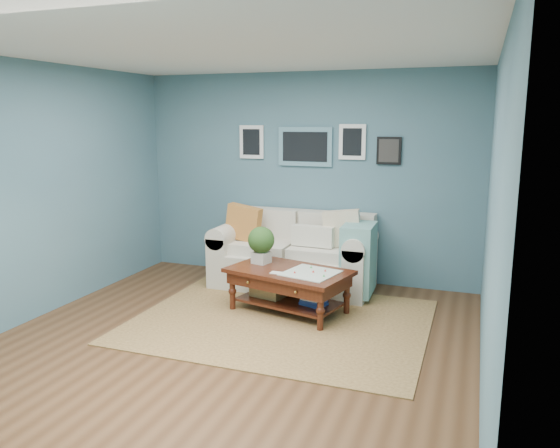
% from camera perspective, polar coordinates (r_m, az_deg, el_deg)
% --- Properties ---
extents(room_shell, '(5.00, 5.02, 2.70)m').
position_cam_1_polar(room_shell, '(4.93, -5.80, 2.17)').
color(room_shell, brown).
rests_on(room_shell, ground).
extents(area_rug, '(3.02, 2.41, 0.01)m').
position_cam_1_polar(area_rug, '(5.85, 0.07, -10.10)').
color(area_rug, brown).
rests_on(area_rug, ground).
extents(loveseat, '(2.04, 0.93, 1.05)m').
position_cam_1_polar(loveseat, '(6.88, 2.14, -3.19)').
color(loveseat, beige).
rests_on(loveseat, ground).
extents(coffee_table, '(1.44, 1.04, 0.91)m').
position_cam_1_polar(coffee_table, '(6.04, 0.44, -5.42)').
color(coffee_table, '#36120B').
rests_on(coffee_table, ground).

